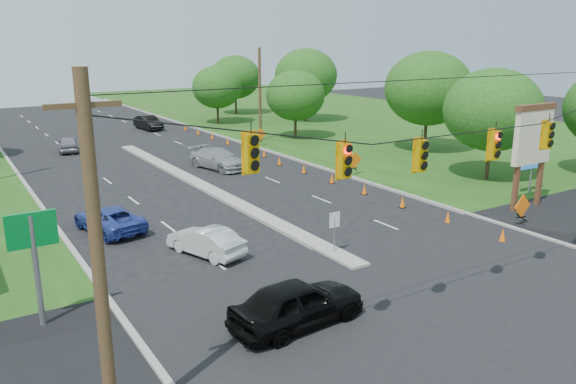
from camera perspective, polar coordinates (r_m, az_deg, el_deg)
ground at (r=21.99m, az=14.24°, el=-11.06°), size 160.00×160.00×0.00m
grass_right at (r=56.55m, az=20.83°, el=4.36°), size 40.00×160.00×0.06m
cross_street at (r=21.99m, az=14.24°, el=-11.06°), size 160.00×14.00×0.02m
curb_left at (r=44.61m, az=-25.52°, el=1.23°), size 0.25×110.00×0.16m
curb_right at (r=50.82m, az=-2.40°, el=4.22°), size 0.25×110.00×0.16m
median at (r=38.54m, az=-8.77°, el=0.57°), size 1.00×34.00×0.18m
median_sign at (r=25.58m, az=4.75°, el=-3.34°), size 0.55×0.06×2.05m
signal_span at (r=19.67m, az=17.15°, el=1.04°), size 25.60×0.32×9.00m
utility_pole_far_right at (r=55.69m, az=-2.87°, el=9.84°), size 0.28×0.28×9.00m
pylon_sign at (r=35.39m, az=23.61°, el=4.82°), size 5.90×2.30×6.12m
cone_0 at (r=29.43m, az=20.97°, el=-4.13°), size 0.32×0.32×0.70m
cone_1 at (r=31.51m, az=15.93°, el=-2.46°), size 0.32×0.32×0.70m
cone_2 at (r=33.82m, az=11.56°, el=-0.99°), size 0.32×0.32×0.70m
cone_3 at (r=36.33m, az=7.77°, el=0.29°), size 0.32×0.32×0.70m
cone_4 at (r=38.98m, az=4.48°, el=1.39°), size 0.32×0.32×0.70m
cone_5 at (r=41.77m, az=1.62°, el=2.35°), size 0.32×0.32×0.70m
cone_6 at (r=44.65m, az=-0.88°, el=3.19°), size 0.32×0.32×0.70m
cone_7 at (r=47.91m, az=-2.44°, el=3.99°), size 0.32×0.32×0.70m
cone_8 at (r=50.92m, az=-4.41°, el=4.61°), size 0.32×0.32×0.70m
cone_9 at (r=54.00m, az=-6.15°, el=5.17°), size 0.32×0.32×0.70m
cone_10 at (r=57.12m, az=-7.71°, el=5.66°), size 0.32×0.32×0.70m
cone_11 at (r=60.29m, az=-9.11°, el=6.09°), size 0.32×0.32×0.70m
cone_12 at (r=63.49m, az=-10.37°, el=6.48°), size 0.32×0.32×0.70m
work_sign_0 at (r=31.94m, az=22.69°, el=-1.43°), size 1.27×0.58×1.37m
work_sign_1 at (r=41.26m, az=6.78°, el=3.15°), size 1.27×0.58×1.37m
work_sign_2 at (r=52.69m, az=-2.84°, el=5.81°), size 1.27×0.58×1.37m
tree_7 at (r=41.60m, az=20.08°, el=7.84°), size 6.72×6.72×7.84m
tree_8 at (r=51.09m, az=14.06°, el=10.17°), size 7.56×7.56×8.82m
tree_9 at (r=56.65m, az=0.76°, el=9.78°), size 5.88×5.88×6.86m
tree_10 at (r=69.28m, az=1.85°, el=11.75°), size 7.56×7.56×8.82m
tree_11 at (r=76.78m, az=-5.38°, el=11.55°), size 6.72×6.72×7.84m
tree_12 at (r=67.92m, az=-7.23°, el=10.53°), size 5.88×5.88×6.86m
black_sedan at (r=19.56m, az=0.97°, el=-11.24°), size 5.08×2.37×1.68m
white_sedan at (r=26.09m, az=-8.35°, el=-4.95°), size 2.63×4.25×1.32m
blue_pickup at (r=30.40m, az=-17.74°, el=-2.63°), size 3.10×5.09×1.32m
silver_car_far at (r=43.69m, az=-7.13°, el=3.38°), size 3.31×5.71×1.56m
silver_car_oncoming at (r=53.81m, az=-21.44°, el=4.54°), size 2.26×4.24×1.37m
dark_car_receding at (r=65.04m, az=-14.02°, el=6.86°), size 2.06×4.84×1.55m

